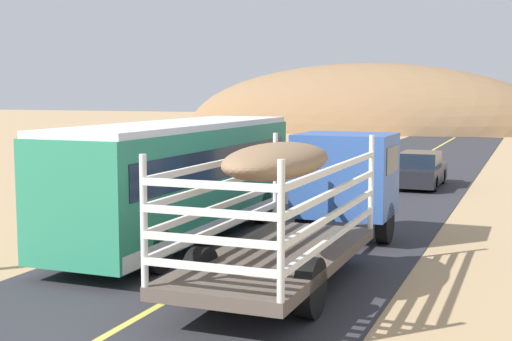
{
  "coord_description": "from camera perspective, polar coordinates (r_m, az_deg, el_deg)",
  "views": [
    {
      "loc": [
        6.47,
        -5.15,
        4.05
      ],
      "look_at": [
        0.0,
        11.19,
        2.07
      ],
      "focal_mm": 49.44,
      "sensor_mm": 36.0,
      "label": 1
    }
  ],
  "objects": [
    {
      "name": "bus",
      "position": [
        19.0,
        -6.12,
        -0.58
      ],
      "size": [
        2.54,
        10.0,
        3.21
      ],
      "color": "#2D8C66",
      "rests_on": "road_surface"
    },
    {
      "name": "livestock_truck",
      "position": [
        17.06,
        5.45,
        -1.21
      ],
      "size": [
        2.53,
        9.7,
        3.02
      ],
      "color": "#3359A5",
      "rests_on": "road_surface"
    },
    {
      "name": "car_far",
      "position": [
        30.72,
        13.1,
        -0.02
      ],
      "size": [
        1.8,
        4.4,
        1.46
      ],
      "color": "black",
      "rests_on": "road_surface"
    },
    {
      "name": "distant_hill",
      "position": [
        73.63,
        8.67,
        3.2
      ],
      "size": [
        39.17,
        16.13,
        13.86
      ],
      "primitive_type": "ellipsoid",
      "color": "olive",
      "rests_on": "ground"
    }
  ]
}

